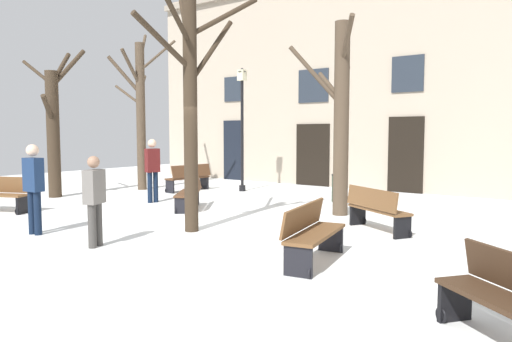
% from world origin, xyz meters
% --- Properties ---
extents(ground_plane, '(30.77, 30.77, 0.00)m').
position_xyz_m(ground_plane, '(0.00, 0.00, 0.00)').
color(ground_plane, white).
extents(building_facade, '(19.23, 0.60, 7.92)m').
position_xyz_m(building_facade, '(0.01, 7.92, 4.00)').
color(building_facade, tan).
rests_on(building_facade, ground).
extents(tree_center, '(1.87, 1.73, 4.60)m').
position_xyz_m(tree_center, '(1.79, 2.52, 2.43)').
color(tree_center, '#4C3D2D').
rests_on(tree_center, ground).
extents(tree_foreground, '(1.98, 1.79, 4.65)m').
position_xyz_m(tree_foreground, '(-6.73, 0.21, 2.19)').
color(tree_foreground, '#382B1E').
rests_on(tree_foreground, ground).
extents(tree_left_of_center, '(2.20, 1.85, 5.58)m').
position_xyz_m(tree_left_of_center, '(-6.12, 3.07, 2.81)').
color(tree_left_of_center, '#4C3D2D').
rests_on(tree_left_of_center, ground).
extents(tree_right_of_center, '(1.68, 2.70, 4.86)m').
position_xyz_m(tree_right_of_center, '(0.25, -0.98, 2.65)').
color(tree_right_of_center, '#382B1E').
rests_on(tree_right_of_center, ground).
extents(streetlamp, '(0.30, 0.30, 4.16)m').
position_xyz_m(streetlamp, '(-2.97, 4.80, 2.53)').
color(streetlamp, black).
rests_on(streetlamp, ground).
extents(litter_bin, '(0.43, 0.43, 0.80)m').
position_xyz_m(litter_bin, '(0.81, 4.48, 0.40)').
color(litter_bin, '#2D3D2D').
rests_on(litter_bin, ground).
extents(bench_near_center_tree, '(1.57, 1.19, 0.89)m').
position_xyz_m(bench_near_center_tree, '(3.27, 1.19, 0.45)').
color(bench_near_center_tree, brown).
rests_on(bench_near_center_tree, ground).
extents(bench_back_to_back_right, '(0.62, 1.71, 0.91)m').
position_xyz_m(bench_back_to_back_right, '(-4.43, 3.71, 0.47)').
color(bench_back_to_back_right, '#51331E').
rests_on(bench_back_to_back_right, ground).
extents(bench_far_corner, '(0.80, 1.76, 0.90)m').
position_xyz_m(bench_far_corner, '(3.36, -1.57, 0.46)').
color(bench_far_corner, brown).
rests_on(bench_far_corner, ground).
extents(bench_back_to_back_left, '(1.32, 1.56, 0.91)m').
position_xyz_m(bench_back_to_back_left, '(-1.73, 0.99, 0.45)').
color(bench_back_to_back_left, '#51331E').
rests_on(bench_back_to_back_left, ground).
extents(person_strolling, '(0.34, 0.43, 1.59)m').
position_xyz_m(person_strolling, '(-0.19, -2.94, 0.87)').
color(person_strolling, '#403D3A').
rests_on(person_strolling, ground).
extents(person_by_shop_door, '(0.40, 0.26, 1.77)m').
position_xyz_m(person_by_shop_door, '(-2.01, -3.03, 0.99)').
color(person_by_shop_door, black).
rests_on(person_by_shop_door, ground).
extents(person_crossing_plaza, '(0.31, 0.42, 1.81)m').
position_xyz_m(person_crossing_plaza, '(-3.41, 1.21, 1.02)').
color(person_crossing_plaza, black).
rests_on(person_crossing_plaza, ground).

